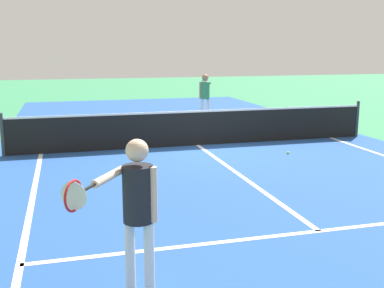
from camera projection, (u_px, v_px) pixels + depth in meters
name	position (u px, v px, depth m)	size (l,w,h in m)	color
ground_plane	(198.00, 145.00, 12.86)	(60.00, 60.00, 0.00)	#337F51
court_surface_inbounds	(198.00, 145.00, 12.86)	(10.62, 24.40, 0.00)	#234C93
line_sideline_left	(23.00, 250.00, 6.17)	(0.10, 11.89, 0.01)	white
line_service_near	(319.00, 231.00, 6.81)	(8.22, 0.10, 0.01)	white
line_center_service	(240.00, 175.00, 9.83)	(0.10, 6.40, 0.01)	white
net	(198.00, 128.00, 12.76)	(10.05, 0.09, 1.07)	#33383D
player_near	(137.00, 201.00, 4.78)	(0.94, 0.97, 1.72)	white
player_far	(205.00, 92.00, 16.65)	(0.59, 1.21, 1.72)	white
tennis_ball_near_net	(288.00, 153.00, 11.78)	(0.07, 0.07, 0.07)	#CCE033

